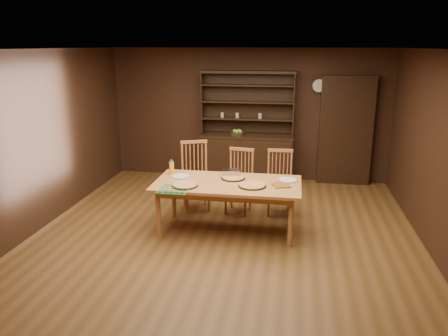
% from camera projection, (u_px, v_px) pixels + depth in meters
% --- Properties ---
extents(floor, '(6.00, 6.00, 0.00)m').
position_uv_depth(floor, '(224.00, 237.00, 6.24)').
color(floor, brown).
rests_on(floor, ground).
extents(room_shell, '(6.00, 6.00, 6.00)m').
position_uv_depth(room_shell, '(224.00, 128.00, 5.81)').
color(room_shell, silver).
rests_on(room_shell, floor).
extents(china_hutch, '(1.84, 0.52, 2.17)m').
position_uv_depth(china_hutch, '(246.00, 152.00, 8.69)').
color(china_hutch, black).
rests_on(china_hutch, floor).
extents(doorway, '(1.00, 0.18, 2.10)m').
position_uv_depth(doorway, '(346.00, 131.00, 8.41)').
color(doorway, black).
rests_on(doorway, floor).
extents(wall_clock, '(0.30, 0.05, 0.30)m').
position_uv_depth(wall_clock, '(319.00, 86.00, 8.32)').
color(wall_clock, black).
rests_on(wall_clock, room_shell).
extents(dining_table, '(2.09, 1.05, 0.75)m').
position_uv_depth(dining_table, '(227.00, 187.00, 6.28)').
color(dining_table, '#C67D44').
rests_on(dining_table, floor).
extents(chair_left, '(0.60, 0.58, 1.14)m').
position_uv_depth(chair_left, '(195.00, 173.00, 7.22)').
color(chair_left, '#BD7140').
rests_on(chair_left, floor).
extents(chair_center, '(0.49, 0.47, 1.05)m').
position_uv_depth(chair_center, '(240.00, 179.00, 7.09)').
color(chair_center, '#BD7140').
rests_on(chair_center, floor).
extents(chair_right, '(0.45, 0.43, 1.04)m').
position_uv_depth(chair_right, '(279.00, 180.00, 7.03)').
color(chair_right, '#BD7140').
rests_on(chair_right, floor).
extents(pizza_left, '(0.37, 0.37, 0.04)m').
position_uv_depth(pizza_left, '(185.00, 185.00, 6.08)').
color(pizza_left, black).
rests_on(pizza_left, dining_table).
extents(pizza_right, '(0.39, 0.39, 0.04)m').
position_uv_depth(pizza_right, '(252.00, 185.00, 6.07)').
color(pizza_right, black).
rests_on(pizza_right, dining_table).
extents(pizza_center, '(0.35, 0.35, 0.04)m').
position_uv_depth(pizza_center, '(233.00, 178.00, 6.42)').
color(pizza_center, black).
rests_on(pizza_center, dining_table).
extents(cooling_rack, '(0.46, 0.46, 0.02)m').
position_uv_depth(cooling_rack, '(174.00, 189.00, 5.93)').
color(cooling_rack, '#0CA453').
rests_on(cooling_rack, dining_table).
extents(plate_left, '(0.28, 0.28, 0.02)m').
position_uv_depth(plate_left, '(181.00, 176.00, 6.52)').
color(plate_left, silver).
rests_on(plate_left, dining_table).
extents(plate_right, '(0.28, 0.28, 0.02)m').
position_uv_depth(plate_right, '(288.00, 180.00, 6.34)').
color(plate_right, silver).
rests_on(plate_right, dining_table).
extents(foil_dish, '(0.28, 0.23, 0.10)m').
position_uv_depth(foil_dish, '(231.00, 173.00, 6.54)').
color(foil_dish, silver).
rests_on(foil_dish, dining_table).
extents(juice_bottle, '(0.07, 0.07, 0.22)m').
position_uv_depth(juice_bottle, '(172.00, 167.00, 6.65)').
color(juice_bottle, '#FFAF0D').
rests_on(juice_bottle, dining_table).
extents(pot_holder_a, '(0.28, 0.28, 0.02)m').
position_uv_depth(pot_holder_a, '(281.00, 185.00, 6.10)').
color(pot_holder_a, red).
rests_on(pot_holder_a, dining_table).
extents(pot_holder_b, '(0.24, 0.24, 0.01)m').
position_uv_depth(pot_holder_b, '(280.00, 184.00, 6.14)').
color(pot_holder_b, red).
rests_on(pot_holder_b, dining_table).
extents(fruit_bowl, '(0.29, 0.29, 0.12)m').
position_uv_depth(fruit_bowl, '(237.00, 133.00, 8.55)').
color(fruit_bowl, black).
rests_on(fruit_bowl, china_hutch).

